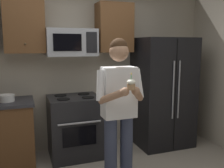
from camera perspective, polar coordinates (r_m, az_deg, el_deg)
wall_back at (r=4.15m, az=-7.74°, el=3.44°), size 4.40×0.10×2.60m
oven_range at (r=3.92m, az=-8.43°, el=-9.46°), size 0.76×0.70×0.93m
microwave at (r=3.84m, az=-9.22°, el=9.25°), size 0.74×0.41×0.40m
refrigerator at (r=4.31m, az=11.48°, el=-1.83°), size 0.90×0.75×1.80m
cabinet_row_upper at (r=3.83m, az=-18.13°, el=12.38°), size 2.78×0.36×0.76m
bowl_large_white at (r=3.73m, az=-22.72°, el=-2.91°), size 0.21×0.21×0.09m
person at (r=2.90m, az=1.63°, el=-4.93°), size 0.60×0.48×1.76m
cupcake at (r=2.54m, az=4.37°, el=-0.08°), size 0.09×0.09×0.17m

